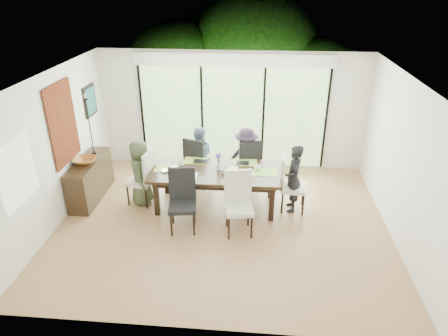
# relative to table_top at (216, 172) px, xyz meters

# --- Properties ---
(floor) EXTENTS (6.00, 5.00, 0.01)m
(floor) POSITION_rel_table_top_xyz_m (0.19, -0.58, -0.75)
(floor) COLOR brown
(floor) RESTS_ON ground
(ceiling) EXTENTS (6.00, 5.00, 0.01)m
(ceiling) POSITION_rel_table_top_xyz_m (0.19, -0.58, 1.96)
(ceiling) COLOR white
(ceiling) RESTS_ON wall_back
(wall_back) EXTENTS (6.00, 0.02, 2.70)m
(wall_back) POSITION_rel_table_top_xyz_m (0.19, 1.93, 0.60)
(wall_back) COLOR silver
(wall_back) RESTS_ON floor
(wall_front) EXTENTS (6.00, 0.02, 2.70)m
(wall_front) POSITION_rel_table_top_xyz_m (0.19, -3.09, 0.60)
(wall_front) COLOR silver
(wall_front) RESTS_ON floor
(wall_left) EXTENTS (0.02, 5.00, 2.70)m
(wall_left) POSITION_rel_table_top_xyz_m (-2.82, -0.58, 0.60)
(wall_left) COLOR beige
(wall_left) RESTS_ON floor
(wall_right) EXTENTS (0.02, 5.00, 2.70)m
(wall_right) POSITION_rel_table_top_xyz_m (3.20, -0.58, 0.60)
(wall_right) COLOR silver
(wall_right) RESTS_ON floor
(glass_doors) EXTENTS (4.20, 0.02, 2.30)m
(glass_doors) POSITION_rel_table_top_xyz_m (0.19, 1.89, 0.45)
(glass_doors) COLOR #598C3F
(glass_doors) RESTS_ON wall_back
(blinds_header) EXTENTS (4.40, 0.06, 0.28)m
(blinds_header) POSITION_rel_table_top_xyz_m (0.19, 1.88, 1.75)
(blinds_header) COLOR white
(blinds_header) RESTS_ON wall_back
(mullion_a) EXTENTS (0.05, 0.04, 2.30)m
(mullion_a) POSITION_rel_table_top_xyz_m (-1.91, 1.88, 0.45)
(mullion_a) COLOR black
(mullion_a) RESTS_ON wall_back
(mullion_b) EXTENTS (0.05, 0.04, 2.30)m
(mullion_b) POSITION_rel_table_top_xyz_m (-0.51, 1.88, 0.45)
(mullion_b) COLOR black
(mullion_b) RESTS_ON wall_back
(mullion_c) EXTENTS (0.05, 0.04, 2.30)m
(mullion_c) POSITION_rel_table_top_xyz_m (0.89, 1.88, 0.45)
(mullion_c) COLOR black
(mullion_c) RESTS_ON wall_back
(mullion_d) EXTENTS (0.05, 0.04, 2.30)m
(mullion_d) POSITION_rel_table_top_xyz_m (2.29, 1.88, 0.45)
(mullion_d) COLOR black
(mullion_d) RESTS_ON wall_back
(side_window) EXTENTS (0.02, 0.90, 1.00)m
(side_window) POSITION_rel_table_top_xyz_m (-2.78, -1.78, 0.75)
(side_window) COLOR #8CAD7F
(side_window) RESTS_ON wall_left
(deck) EXTENTS (6.00, 1.80, 0.10)m
(deck) POSITION_rel_table_top_xyz_m (0.19, 2.82, -0.80)
(deck) COLOR brown
(deck) RESTS_ON ground
(rail_top) EXTENTS (6.00, 0.08, 0.06)m
(rail_top) POSITION_rel_table_top_xyz_m (0.19, 3.62, -0.20)
(rail_top) COLOR brown
(rail_top) RESTS_ON deck
(foliage_left) EXTENTS (3.20, 3.20, 3.20)m
(foliage_left) POSITION_rel_table_top_xyz_m (-1.61, 4.62, 0.69)
(foliage_left) COLOR #14380F
(foliage_left) RESTS_ON ground
(foliage_mid) EXTENTS (4.00, 4.00, 4.00)m
(foliage_mid) POSITION_rel_table_top_xyz_m (0.59, 5.22, 1.05)
(foliage_mid) COLOR #14380F
(foliage_mid) RESTS_ON ground
(foliage_right) EXTENTS (2.80, 2.80, 2.80)m
(foliage_right) POSITION_rel_table_top_xyz_m (2.39, 4.42, 0.51)
(foliage_right) COLOR #14380F
(foliage_right) RESTS_ON ground
(foliage_far) EXTENTS (3.60, 3.60, 3.60)m
(foliage_far) POSITION_rel_table_top_xyz_m (-0.41, 5.92, 0.87)
(foliage_far) COLOR #14380F
(foliage_far) RESTS_ON ground
(table_top) EXTENTS (2.49, 1.14, 0.06)m
(table_top) POSITION_rel_table_top_xyz_m (0.00, 0.00, 0.00)
(table_top) COLOR black
(table_top) RESTS_ON floor
(table_apron) EXTENTS (2.28, 0.93, 0.10)m
(table_apron) POSITION_rel_table_top_xyz_m (0.00, 0.00, -0.09)
(table_apron) COLOR black
(table_apron) RESTS_ON floor
(table_leg_fl) EXTENTS (0.09, 0.09, 0.72)m
(table_leg_fl) POSITION_rel_table_top_xyz_m (-1.08, -0.43, -0.39)
(table_leg_fl) COLOR black
(table_leg_fl) RESTS_ON floor
(table_leg_fr) EXTENTS (0.09, 0.09, 0.72)m
(table_leg_fr) POSITION_rel_table_top_xyz_m (1.08, -0.43, -0.39)
(table_leg_fr) COLOR black
(table_leg_fr) RESTS_ON floor
(table_leg_bl) EXTENTS (0.09, 0.09, 0.72)m
(table_leg_bl) POSITION_rel_table_top_xyz_m (-1.08, 0.43, -0.39)
(table_leg_bl) COLOR black
(table_leg_bl) RESTS_ON floor
(table_leg_br) EXTENTS (0.09, 0.09, 0.72)m
(table_leg_br) POSITION_rel_table_top_xyz_m (1.08, 0.43, -0.39)
(table_leg_br) COLOR black
(table_leg_br) RESTS_ON floor
(chair_left_end) EXTENTS (0.56, 0.56, 1.14)m
(chair_left_end) POSITION_rel_table_top_xyz_m (-1.50, 0.00, -0.18)
(chair_left_end) COLOR silver
(chair_left_end) RESTS_ON floor
(chair_right_end) EXTENTS (0.51, 0.51, 1.14)m
(chair_right_end) POSITION_rel_table_top_xyz_m (1.50, 0.00, -0.18)
(chair_right_end) COLOR silver
(chair_right_end) RESTS_ON floor
(chair_far_left) EXTENTS (0.61, 0.61, 1.14)m
(chair_far_left) POSITION_rel_table_top_xyz_m (-0.45, 0.85, -0.18)
(chair_far_left) COLOR black
(chair_far_left) RESTS_ON floor
(chair_far_right) EXTENTS (0.62, 0.62, 1.14)m
(chair_far_right) POSITION_rel_table_top_xyz_m (0.55, 0.85, -0.18)
(chair_far_right) COLOR black
(chair_far_right) RESTS_ON floor
(chair_near_left) EXTENTS (0.54, 0.54, 1.14)m
(chair_near_left) POSITION_rel_table_top_xyz_m (-0.50, -0.87, -0.18)
(chair_near_left) COLOR black
(chair_near_left) RESTS_ON floor
(chair_near_right) EXTENTS (0.55, 0.55, 1.14)m
(chair_near_right) POSITION_rel_table_top_xyz_m (0.50, -0.87, -0.18)
(chair_near_right) COLOR silver
(chair_near_right) RESTS_ON floor
(person_left_end) EXTENTS (0.48, 0.68, 1.34)m
(person_left_end) POSITION_rel_table_top_xyz_m (-1.48, 0.00, -0.08)
(person_left_end) COLOR #404C33
(person_left_end) RESTS_ON floor
(person_right_end) EXTENTS (0.43, 0.65, 1.34)m
(person_right_end) POSITION_rel_table_top_xyz_m (1.48, 0.00, -0.08)
(person_right_end) COLOR black
(person_right_end) RESTS_ON floor
(person_far_left) EXTENTS (0.67, 0.46, 1.34)m
(person_far_left) POSITION_rel_table_top_xyz_m (-0.45, 0.83, -0.08)
(person_far_left) COLOR #6F8CA0
(person_far_left) RESTS_ON floor
(person_far_right) EXTENTS (0.66, 0.45, 1.34)m
(person_far_right) POSITION_rel_table_top_xyz_m (0.55, 0.83, -0.08)
(person_far_right) COLOR #291F2F
(person_far_right) RESTS_ON floor
(placemat_left) EXTENTS (0.46, 0.33, 0.01)m
(placemat_left) POSITION_rel_table_top_xyz_m (-0.95, 0.00, 0.03)
(placemat_left) COLOR #8AB13F
(placemat_left) RESTS_ON table_top
(placemat_right) EXTENTS (0.46, 0.33, 0.01)m
(placemat_right) POSITION_rel_table_top_xyz_m (0.95, 0.00, 0.03)
(placemat_right) COLOR #80BF44
(placemat_right) RESTS_ON table_top
(placemat_far_l) EXTENTS (0.46, 0.33, 0.01)m
(placemat_far_l) POSITION_rel_table_top_xyz_m (-0.45, 0.40, 0.03)
(placemat_far_l) COLOR #8CB23F
(placemat_far_l) RESTS_ON table_top
(placemat_far_r) EXTENTS (0.46, 0.33, 0.01)m
(placemat_far_r) POSITION_rel_table_top_xyz_m (0.55, 0.40, 0.03)
(placemat_far_r) COLOR #80B540
(placemat_far_r) RESTS_ON table_top
(placemat_paper) EXTENTS (0.46, 0.33, 0.01)m
(placemat_paper) POSITION_rel_table_top_xyz_m (-0.55, -0.30, 0.03)
(placemat_paper) COLOR white
(placemat_paper) RESTS_ON table_top
(tablet_far_l) EXTENTS (0.27, 0.19, 0.01)m
(tablet_far_l) POSITION_rel_table_top_xyz_m (-0.35, 0.35, 0.04)
(tablet_far_l) COLOR black
(tablet_far_l) RESTS_ON table_top
(tablet_far_r) EXTENTS (0.25, 0.18, 0.01)m
(tablet_far_r) POSITION_rel_table_top_xyz_m (0.50, 0.35, 0.04)
(tablet_far_r) COLOR black
(tablet_far_r) RESTS_ON table_top
(papers) EXTENTS (0.31, 0.23, 0.00)m
(papers) POSITION_rel_table_top_xyz_m (0.70, -0.05, 0.03)
(papers) COLOR white
(papers) RESTS_ON table_top
(platter_base) EXTENTS (0.27, 0.27, 0.02)m
(platter_base) POSITION_rel_table_top_xyz_m (-0.55, -0.30, 0.05)
(platter_base) COLOR white
(platter_base) RESTS_ON table_top
(platter_snacks) EXTENTS (0.21, 0.21, 0.01)m
(platter_snacks) POSITION_rel_table_top_xyz_m (-0.55, -0.30, 0.07)
(platter_snacks) COLOR #C78817
(platter_snacks) RESTS_ON table_top
(vase) EXTENTS (0.08, 0.08, 0.12)m
(vase) POSITION_rel_table_top_xyz_m (0.05, 0.05, 0.09)
(vase) COLOR silver
(vase) RESTS_ON table_top
(hyacinth_stems) EXTENTS (0.04, 0.04, 0.17)m
(hyacinth_stems) POSITION_rel_table_top_xyz_m (0.05, 0.05, 0.22)
(hyacinth_stems) COLOR #337226
(hyacinth_stems) RESTS_ON table_top
(hyacinth_blooms) EXTENTS (0.11, 0.11, 0.11)m
(hyacinth_blooms) POSITION_rel_table_top_xyz_m (0.05, 0.05, 0.32)
(hyacinth_blooms) COLOR #5B53D0
(hyacinth_blooms) RESTS_ON table_top
(laptop) EXTENTS (0.40, 0.39, 0.03)m
(laptop) POSITION_rel_table_top_xyz_m (-0.85, -0.10, 0.04)
(laptop) COLOR silver
(laptop) RESTS_ON table_top
(cup_a) EXTENTS (0.16, 0.16, 0.10)m
(cup_a) POSITION_rel_table_top_xyz_m (-0.70, 0.15, 0.08)
(cup_a) COLOR white
(cup_a) RESTS_ON table_top
(cup_b) EXTENTS (0.14, 0.14, 0.10)m
(cup_b) POSITION_rel_table_top_xyz_m (0.15, -0.10, 0.08)
(cup_b) COLOR white
(cup_b) RESTS_ON table_top
(cup_c) EXTENTS (0.18, 0.18, 0.10)m
(cup_c) POSITION_rel_table_top_xyz_m (0.80, 0.10, 0.08)
(cup_c) COLOR white
(cup_c) RESTS_ON table_top
(book) EXTENTS (0.17, 0.24, 0.02)m
(book) POSITION_rel_table_top_xyz_m (0.25, 0.05, 0.04)
(book) COLOR white
(book) RESTS_ON table_top
(sideboard) EXTENTS (0.41, 1.46, 0.82)m
(sideboard) POSITION_rel_table_top_xyz_m (-2.57, 0.10, -0.34)
(sideboard) COLOR black
(sideboard) RESTS_ON floor
(bowl) EXTENTS (0.44, 0.44, 0.11)m
(bowl) POSITION_rel_table_top_xyz_m (-2.57, 0.00, 0.13)
(bowl) COLOR #945420
(bowl) RESTS_ON sideboard
(candlestick_base) EXTENTS (0.09, 0.09, 0.04)m
(candlestick_base) POSITION_rel_table_top_xyz_m (-2.57, 0.45, 0.09)
(candlestick_base) COLOR black
(candlestick_base) RESTS_ON sideboard
(candlestick_shaft) EXTENTS (0.02, 0.02, 1.14)m
(candlestick_shaft) POSITION_rel_table_top_xyz_m (-2.57, 0.45, 0.67)
(candlestick_shaft) COLOR black
(candlestick_shaft) RESTS_ON sideboard
(candlestick_pan) EXTENTS (0.09, 0.09, 0.03)m
(candlestick_pan) POSITION_rel_table_top_xyz_m (-2.57, 0.45, 1.24)
(candlestick_pan) COLOR black
(candlestick_pan) RESTS_ON sideboard
(candle) EXTENTS (0.03, 0.03, 0.09)m
(candle) POSITION_rel_table_top_xyz_m (-2.57, 0.45, 1.29)
(candle) COLOR silver
(candle) RESTS_ON sideboard
(tapestry) EXTENTS (0.02, 1.00, 1.50)m
(tapestry) POSITION_rel_table_top_xyz_m (-2.78, -0.18, 0.95)
(tapestry) COLOR maroon
(tapestry) RESTS_ON wall_left
(art_frame) EXTENTS (0.03, 0.55, 0.65)m
(art_frame) POSITION_rel_table_top_xyz_m (-2.78, 1.12, 1.00)
(art_frame) COLOR black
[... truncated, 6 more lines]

